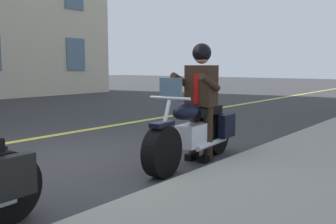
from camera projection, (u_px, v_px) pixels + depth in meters
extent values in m
plane|color=#333335|center=(74.00, 161.00, 5.60)|extent=(80.00, 80.00, 0.00)
cube|color=#E5DB4C|center=(6.00, 143.00, 6.84)|extent=(60.00, 0.16, 0.01)
cylinder|color=black|center=(162.00, 152.00, 4.74)|extent=(0.68, 0.27, 0.66)
cylinder|color=black|center=(215.00, 133.00, 6.03)|extent=(0.68, 0.27, 0.66)
cube|color=silver|center=(193.00, 135.00, 5.40)|extent=(0.59, 0.34, 0.32)
ellipsoid|color=black|center=(186.00, 112.00, 5.19)|extent=(0.59, 0.34, 0.24)
cube|color=black|center=(204.00, 111.00, 5.65)|extent=(0.73, 0.35, 0.12)
cube|color=black|center=(227.00, 126.00, 5.86)|extent=(0.41, 0.16, 0.36)
cube|color=black|center=(202.00, 123.00, 6.09)|extent=(0.41, 0.16, 0.36)
cylinder|color=silver|center=(163.00, 130.00, 4.72)|extent=(0.35, 0.09, 0.76)
cylinder|color=silver|center=(170.00, 98.00, 4.81)|extent=(0.10, 0.60, 0.04)
cube|color=black|center=(162.00, 124.00, 4.70)|extent=(0.37, 0.20, 0.06)
cylinder|color=silver|center=(212.00, 143.00, 5.58)|extent=(0.90, 0.18, 0.08)
cube|color=slate|center=(171.00, 89.00, 4.81)|extent=(0.07, 0.32, 0.28)
cylinder|color=black|center=(208.00, 133.00, 5.54)|extent=(0.14, 0.14, 0.84)
cube|color=black|center=(206.00, 158.00, 5.54)|extent=(0.27, 0.14, 0.10)
cylinder|color=black|center=(194.00, 132.00, 5.67)|extent=(0.14, 0.14, 0.84)
cube|color=black|center=(192.00, 156.00, 5.67)|extent=(0.27, 0.14, 0.10)
cube|color=black|center=(201.00, 86.00, 5.52)|extent=(0.36, 0.43, 0.60)
cube|color=red|center=(196.00, 89.00, 5.39)|extent=(0.03, 0.07, 0.44)
cylinder|color=black|center=(209.00, 82.00, 5.25)|extent=(0.56, 0.16, 0.28)
cylinder|color=black|center=(182.00, 82.00, 5.48)|extent=(0.56, 0.16, 0.28)
sphere|color=tan|center=(202.00, 56.00, 5.47)|extent=(0.22, 0.22, 0.22)
sphere|color=black|center=(202.00, 53.00, 5.46)|extent=(0.28, 0.28, 0.28)
cylinder|color=black|center=(4.00, 187.00, 3.34)|extent=(0.67, 0.23, 0.66)
cube|color=black|center=(12.00, 177.00, 3.15)|extent=(0.41, 0.14, 0.36)
cube|color=slate|center=(76.00, 54.00, 18.74)|extent=(1.10, 0.06, 1.60)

